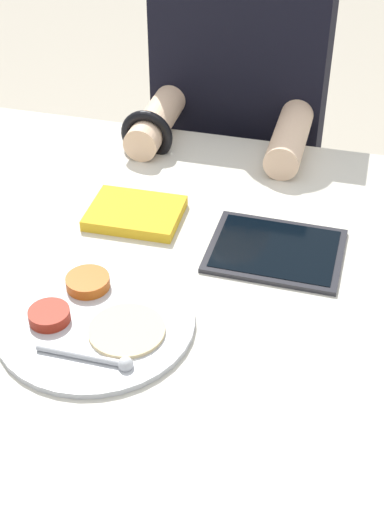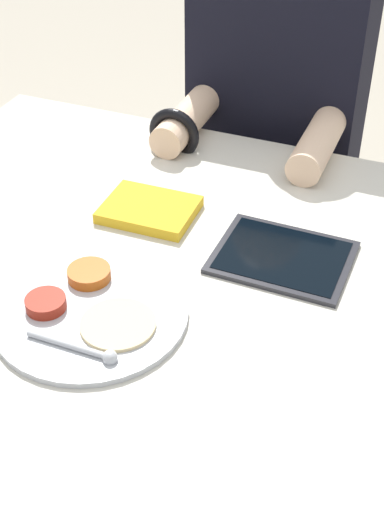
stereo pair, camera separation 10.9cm
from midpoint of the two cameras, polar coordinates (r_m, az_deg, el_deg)
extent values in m
cube|color=beige|center=(1.44, -6.56, -12.58)|extent=(1.06, 0.96, 0.74)
cylinder|color=#B7BABF|center=(1.08, -10.49, -5.29)|extent=(0.30, 0.30, 0.01)
cylinder|color=#B75114|center=(1.13, -11.10, -2.18)|extent=(0.07, 0.07, 0.02)
cylinder|color=maroon|center=(1.08, -14.22, -4.75)|extent=(0.06, 0.06, 0.02)
cylinder|color=beige|center=(1.04, -8.25, -6.02)|extent=(0.11, 0.11, 0.01)
cylinder|color=#B7BABF|center=(1.02, -11.98, -7.93)|extent=(0.13, 0.01, 0.01)
sphere|color=#B7BABF|center=(0.99, -8.51, -8.71)|extent=(0.02, 0.02, 0.02)
cube|color=silver|center=(1.29, -6.98, 3.12)|extent=(0.16, 0.13, 0.01)
cube|color=gold|center=(1.28, -7.00, 3.34)|extent=(0.17, 0.13, 0.02)
cube|color=#28282D|center=(1.20, 4.13, 0.33)|extent=(0.22, 0.18, 0.01)
cube|color=black|center=(1.19, 4.14, 0.51)|extent=(0.20, 0.16, 0.00)
cube|color=black|center=(1.97, 1.75, -1.70)|extent=(0.34, 0.22, 0.44)
cube|color=black|center=(1.69, 2.08, 12.09)|extent=(0.38, 0.20, 0.60)
cylinder|color=beige|center=(1.54, -4.87, 10.74)|extent=(0.07, 0.24, 0.07)
cylinder|color=beige|center=(1.48, 5.76, 9.46)|extent=(0.07, 0.24, 0.07)
torus|color=black|center=(1.48, -5.78, 9.50)|extent=(0.11, 0.02, 0.11)
camera|label=1|loc=(0.05, -92.86, -2.20)|focal=50.00mm
camera|label=2|loc=(0.05, 87.14, 2.20)|focal=50.00mm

